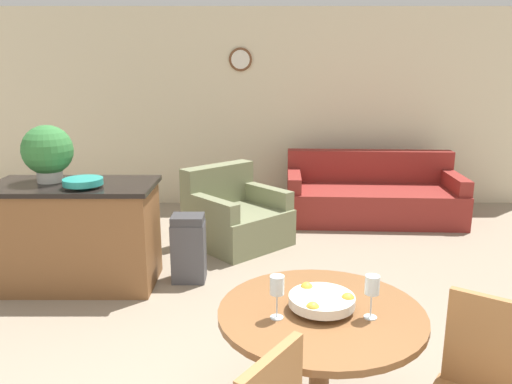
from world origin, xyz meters
TOP-DOWN VIEW (x-y plane):
  - wall_back at (-0.00, 5.48)m, footprint 8.00×0.09m
  - dining_table at (0.33, 0.74)m, footprint 1.04×1.04m
  - fruit_bowl at (0.33, 0.74)m, footprint 0.33×0.33m
  - wine_glass_left at (0.10, 0.66)m, footprint 0.07×0.07m
  - wine_glass_right at (0.56, 0.66)m, footprint 0.07×0.07m
  - kitchen_island at (-1.59, 2.66)m, footprint 1.43×0.73m
  - teal_bowl at (-1.44, 2.51)m, footprint 0.33×0.33m
  - potted_plant at (-1.81, 2.74)m, footprint 0.43×0.43m
  - trash_bin at (-0.61, 2.74)m, footprint 0.30×0.25m
  - couch at (1.49, 4.70)m, footprint 2.22×1.11m
  - armchair at (-0.23, 3.75)m, footprint 1.27×1.27m

SIDE VIEW (x-z plane):
  - armchair at x=-0.23m, z-range -0.14..0.71m
  - couch at x=1.49m, z-range -0.13..0.71m
  - trash_bin at x=-0.61m, z-range 0.00..0.62m
  - kitchen_island at x=-1.59m, z-range 0.00..0.94m
  - dining_table at x=0.33m, z-range 0.20..0.93m
  - fruit_bowl at x=0.33m, z-range 0.73..0.83m
  - wine_glass_left at x=0.10m, z-range 0.78..1.00m
  - wine_glass_right at x=0.56m, z-range 0.78..1.00m
  - teal_bowl at x=-1.44m, z-range 0.94..1.02m
  - potted_plant at x=-1.81m, z-range 0.95..1.45m
  - wall_back at x=0.00m, z-range 0.00..2.70m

